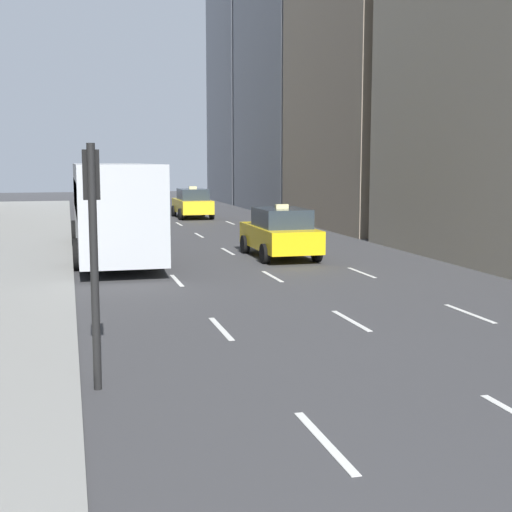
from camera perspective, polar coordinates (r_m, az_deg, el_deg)
lane_markings at (r=23.64m, az=-0.71°, el=-0.51°), size 5.72×56.00×0.01m
taxi_lead at (r=24.76m, az=1.93°, el=1.89°), size 2.02×4.40×1.87m
taxi_second at (r=42.29m, az=-5.11°, el=4.24°), size 2.02×4.40×1.87m
city_bus at (r=25.67m, az=-11.48°, el=3.98°), size 2.80×11.61×3.25m
traffic_light_pole at (r=10.56m, az=-12.92°, el=2.34°), size 0.24×0.42×3.60m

